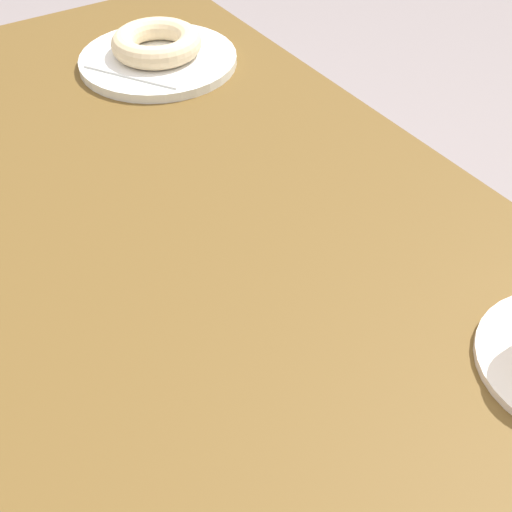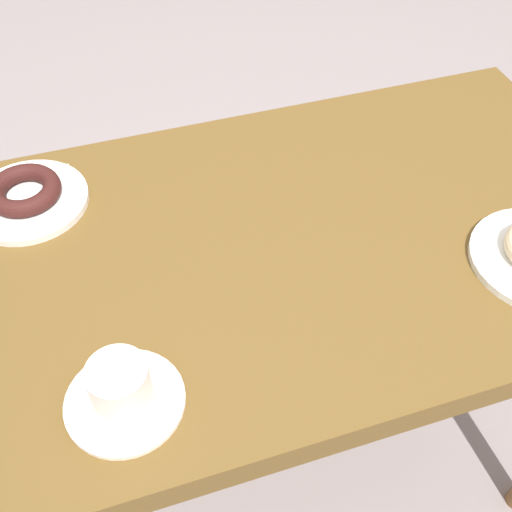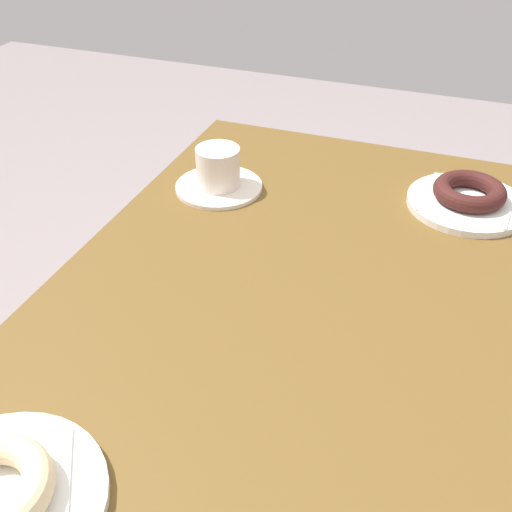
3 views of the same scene
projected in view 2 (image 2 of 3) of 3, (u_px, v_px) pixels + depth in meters
The scene contains 6 objects.
ground_plane at pixel (279, 456), 1.54m from camera, with size 6.00×6.00×0.00m, color gray.
table at pixel (290, 270), 1.02m from camera, with size 1.12×0.65×0.78m.
plate_chocolate_ring at pixel (28, 201), 1.01m from camera, with size 0.19×0.19×0.01m, color white.
napkin_chocolate_ring at pixel (27, 197), 1.00m from camera, with size 0.14×0.14×0.00m, color white.
donut_chocolate_ring at pixel (24, 190), 0.99m from camera, with size 0.12×0.12×0.03m, color #3E1916.
coffee_cup at pixel (121, 390), 0.75m from camera, with size 0.15×0.15×0.08m.
Camera 2 is at (0.26, 0.62, 1.48)m, focal length 44.21 mm.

